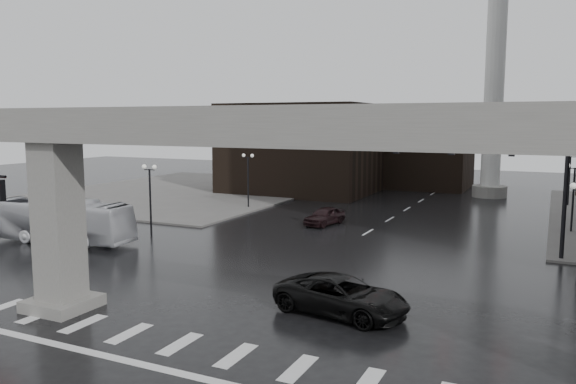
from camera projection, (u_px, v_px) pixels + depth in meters
name	position (u px, v px, depth m)	size (l,w,h in m)	color
ground	(196.00, 335.00, 21.61)	(160.00, 160.00, 0.00)	black
sidewalk_nw	(188.00, 191.00, 64.93)	(28.00, 36.00, 0.15)	#605E5C
elevated_guideway	(221.00, 157.00, 20.19)	(48.00, 2.60, 8.70)	gray
building_far_left	(304.00, 148.00, 64.55)	(16.00, 14.00, 10.00)	black
building_far_mid	(427.00, 155.00, 68.52)	(10.00, 10.00, 8.00)	black
smokestack	(495.00, 70.00, 58.54)	(3.60, 3.60, 30.00)	silver
signal_mast_arm	(497.00, 160.00, 33.87)	(12.12, 0.43, 8.00)	black
lamp_right_1	(574.00, 186.00, 40.48)	(1.22, 0.32, 5.11)	black
lamp_right_2	(570.00, 170.00, 53.02)	(1.22, 0.32, 5.11)	black
lamp_left_0	(150.00, 188.00, 39.46)	(1.22, 0.32, 5.11)	black
lamp_left_1	(248.00, 171.00, 52.00)	(1.22, 0.32, 5.11)	black
lamp_left_2	(308.00, 161.00, 64.53)	(1.22, 0.32, 5.11)	black
pickup_truck	(342.00, 296.00, 23.82)	(2.68, 5.82, 1.62)	black
city_bus	(61.00, 221.00, 37.71)	(2.46, 10.52, 2.93)	silver
far_car	(325.00, 216.00, 44.12)	(1.68, 4.17, 1.42)	black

